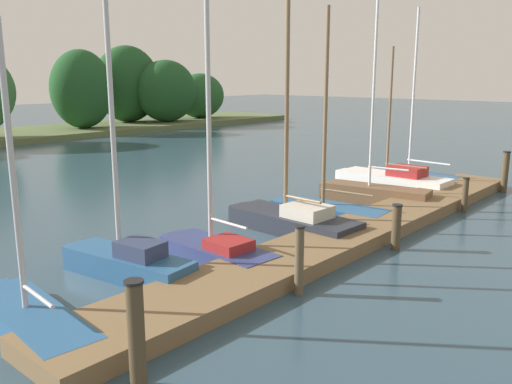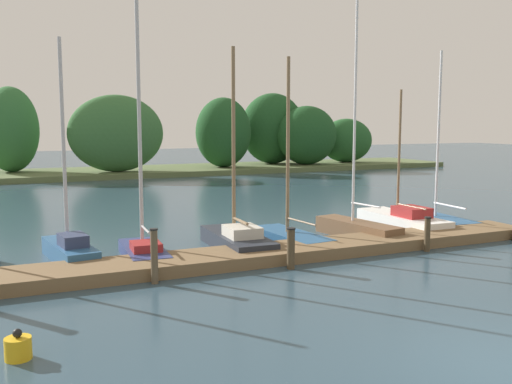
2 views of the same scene
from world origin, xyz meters
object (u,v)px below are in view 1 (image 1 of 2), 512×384
at_px(sailboat_2, 215,241).
at_px(sailboat_4, 326,206).
at_px(mooring_piling_3, 465,195).
at_px(sailboat_5, 372,190).
at_px(sailboat_1, 125,258).
at_px(sailboat_3, 290,218).
at_px(sailboat_0, 28,312).
at_px(mooring_piling_0, 136,334).
at_px(mooring_piling_1, 299,260).
at_px(sailboat_6, 391,179).
at_px(mooring_piling_4, 505,172).
at_px(sailboat_7, 411,174).
at_px(mooring_piling_2, 396,227).

bearing_deg(sailboat_2, sailboat_4, -82.89).
bearing_deg(mooring_piling_3, sailboat_5, 105.38).
distance_m(sailboat_1, sailboat_3, 5.10).
relative_size(sailboat_0, mooring_piling_0, 3.26).
xyz_separation_m(sailboat_2, mooring_piling_1, (-0.35, -2.71, 0.26)).
bearing_deg(sailboat_1, sailboat_0, 98.53).
distance_m(sailboat_6, mooring_piling_4, 4.11).
bearing_deg(sailboat_7, sailboat_2, 98.09).
relative_size(sailboat_4, mooring_piling_4, 4.08).
relative_size(sailboat_5, sailboat_6, 1.61).
bearing_deg(mooring_piling_2, sailboat_6, 28.33).
height_order(sailboat_3, mooring_piling_4, sailboat_3).
relative_size(sailboat_5, mooring_piling_4, 5.60).
bearing_deg(mooring_piling_0, sailboat_7, 12.99).
bearing_deg(mooring_piling_0, sailboat_5, 14.58).
bearing_deg(mooring_piling_2, sailboat_7, 23.27).
bearing_deg(sailboat_3, sailboat_7, -83.27).
bearing_deg(mooring_piling_1, mooring_piling_0, -176.34).
distance_m(sailboat_0, sailboat_4, 9.61).
xyz_separation_m(sailboat_3, sailboat_5, (4.57, 0.04, 0.03)).
xyz_separation_m(sailboat_2, sailboat_3, (3.03, 0.11, -0.07)).
distance_m(mooring_piling_2, mooring_piling_3, 4.93).
bearing_deg(mooring_piling_2, sailboat_4, 63.16).
relative_size(sailboat_3, sailboat_4, 1.03).
height_order(sailboat_2, mooring_piling_0, sailboat_2).
bearing_deg(mooring_piling_0, sailboat_3, 22.51).
bearing_deg(mooring_piling_3, mooring_piling_4, 0.05).
xyz_separation_m(sailboat_6, mooring_piling_0, (-14.50, -3.70, 0.43)).
bearing_deg(sailboat_3, sailboat_2, 94.38).
bearing_deg(sailboat_5, mooring_piling_4, -130.03).
bearing_deg(sailboat_4, sailboat_6, -90.59).
height_order(sailboat_1, sailboat_6, sailboat_1).
xyz_separation_m(mooring_piling_3, mooring_piling_4, (3.93, 0.00, 0.21)).
relative_size(sailboat_0, sailboat_3, 0.80).
xyz_separation_m(sailboat_0, sailboat_6, (14.64, 0.80, 0.09)).
height_order(sailboat_5, mooring_piling_0, sailboat_5).
bearing_deg(sailboat_4, sailboat_2, 88.14).
bearing_deg(sailboat_0, mooring_piling_0, -171.57).
distance_m(sailboat_0, sailboat_5, 12.15).
bearing_deg(sailboat_1, mooring_piling_2, -130.68).
distance_m(sailboat_2, sailboat_4, 5.07).
height_order(mooring_piling_2, mooring_piling_3, mooring_piling_2).
distance_m(sailboat_2, mooring_piling_2, 4.49).
bearing_deg(sailboat_6, sailboat_7, -87.23).
bearing_deg(sailboat_4, mooring_piling_4, -117.90).
bearing_deg(sailboat_2, sailboat_0, 94.55).
relative_size(sailboat_2, mooring_piling_0, 5.09).
height_order(sailboat_3, sailboat_5, sailboat_5).
xyz_separation_m(sailboat_5, mooring_piling_1, (-7.95, -2.86, 0.29)).
xyz_separation_m(sailboat_4, sailboat_6, (5.04, 0.42, 0.04)).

